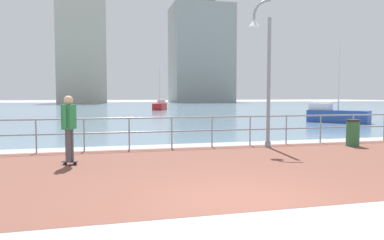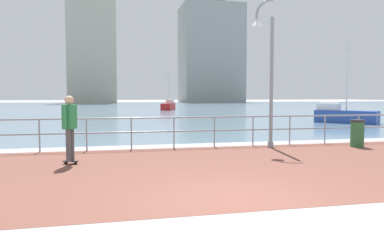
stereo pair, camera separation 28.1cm
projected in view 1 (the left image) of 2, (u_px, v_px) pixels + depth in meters
The scene contains 11 objects.
ground at pixel (120, 110), 44.76m from camera, with size 220.00×220.00×0.00m, color #9E9EA3.
brick_paving at pixel (198, 168), 8.76m from camera, with size 28.00×6.84×0.01m, color brown.
harbor_water at pixel (117, 107), 55.62m from camera, with size 180.00×88.00×0.00m, color slate.
waterfront_railing at pixel (172, 126), 12.02m from camera, with size 25.25×0.06×1.05m.
lamppost at pixel (264, 66), 12.05m from camera, with size 0.82×0.36×4.92m.
skateboarder at pixel (69, 123), 9.05m from camera, with size 0.41×0.54×1.75m.
trash_bin at pixel (353, 133), 12.50m from camera, with size 0.46×0.46×0.93m.
sailboat_gray at pixel (336, 115), 23.55m from camera, with size 3.25×3.66×5.28m.
sailboat_white at pixel (160, 106), 45.16m from camera, with size 2.37×3.96×5.32m.
tower_glass at pixel (201, 54), 103.66m from camera, with size 16.80×13.07×29.15m.
tower_brick at pixel (82, 38), 91.53m from camera, with size 11.70×12.29×34.57m.
Camera 1 is at (-2.26, -5.57, 1.74)m, focal length 33.91 mm.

